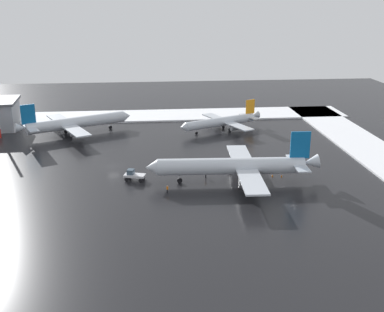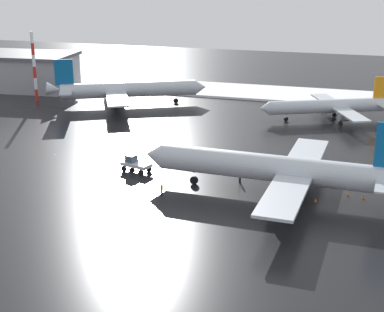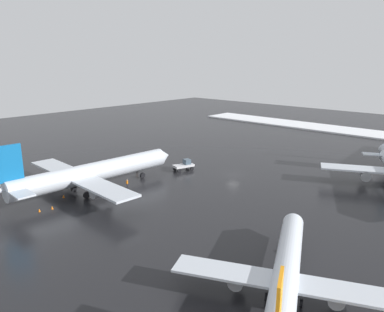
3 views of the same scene
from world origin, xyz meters
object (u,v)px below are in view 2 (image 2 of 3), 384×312
(pushback_tug, at_px, (135,163))
(traffic_cone_mid_line, at_px, (316,200))
(ground_crew_beside_wing, at_px, (240,176))
(ground_crew_by_nose_gear, at_px, (162,189))
(airplane_distant_tail, at_px, (330,106))
(airplane_far_rear, at_px, (280,169))
(ground_crew_mid_apron, at_px, (287,188))
(cargo_hangar, at_px, (23,71))
(traffic_cone_near_nose, at_px, (363,196))
(antenna_mast, at_px, (34,66))
(traffic_cone_wingtip_side, at_px, (348,193))
(airplane_parked_portside, at_px, (125,90))

(pushback_tug, bearing_deg, traffic_cone_mid_line, -172.50)
(ground_crew_beside_wing, relative_size, ground_crew_by_nose_gear, 1.00)
(airplane_distant_tail, xyz_separation_m, pushback_tug, (25.92, 39.58, -1.49))
(airplane_far_rear, relative_size, ground_crew_mid_apron, 22.25)
(ground_crew_by_nose_gear, distance_m, cargo_hangar, 79.76)
(pushback_tug, relative_size, traffic_cone_near_nose, 9.15)
(antenna_mast, bearing_deg, traffic_cone_wingtip_side, 151.24)
(antenna_mast, relative_size, cargo_hangar, 0.60)
(cargo_hangar, xyz_separation_m, traffic_cone_near_nose, (-82.10, 49.85, -4.17))
(airplane_far_rear, distance_m, cargo_hangar, 87.93)
(pushback_tug, height_order, ground_crew_beside_wing, pushback_tug)
(cargo_hangar, height_order, traffic_cone_mid_line, cargo_hangar)
(ground_crew_mid_apron, height_order, ground_crew_beside_wing, same)
(airplane_far_rear, relative_size, pushback_tug, 7.56)
(pushback_tug, relative_size, traffic_cone_wingtip_side, 9.15)
(airplane_far_rear, xyz_separation_m, ground_crew_by_nose_gear, (15.04, 4.88, -2.76))
(airplane_far_rear, height_order, antenna_mast, antenna_mast)
(airplane_far_rear, height_order, traffic_cone_near_nose, airplane_far_rear)
(ground_crew_beside_wing, distance_m, traffic_cone_wingtip_side, 15.15)
(airplane_distant_tail, relative_size, ground_crew_by_nose_gear, 15.57)
(pushback_tug, xyz_separation_m, traffic_cone_near_nose, (-33.21, 1.22, -1.01))
(airplane_parked_portside, xyz_separation_m, ground_crew_by_nose_gear, (-25.16, 47.62, -2.47))
(traffic_cone_near_nose, bearing_deg, airplane_parked_portside, -38.49)
(ground_crew_mid_apron, xyz_separation_m, ground_crew_by_nose_gear, (16.07, 5.25, 0.00))
(pushback_tug, distance_m, traffic_cone_near_nose, 33.24)
(ground_crew_beside_wing, xyz_separation_m, traffic_cone_mid_line, (-11.10, 4.26, -0.70))
(ground_crew_beside_wing, distance_m, antenna_mast, 67.37)
(airplane_distant_tail, distance_m, ground_crew_mid_apron, 42.52)
(airplane_distant_tail, xyz_separation_m, antenna_mast, (65.09, 1.67, 5.00))
(airplane_far_rear, relative_size, antenna_mast, 2.45)
(traffic_cone_near_nose, xyz_separation_m, traffic_cone_wingtip_side, (1.98, -0.49, 0.00))
(ground_crew_mid_apron, bearing_deg, airplane_distant_tail, -67.13)
(ground_crew_mid_apron, height_order, cargo_hangar, cargo_hangar)
(ground_crew_mid_apron, height_order, traffic_cone_mid_line, ground_crew_mid_apron)
(airplane_parked_portside, height_order, ground_crew_mid_apron, airplane_parked_portside)
(pushback_tug, bearing_deg, airplane_far_rear, -171.86)
(ground_crew_beside_wing, bearing_deg, traffic_cone_near_nose, -146.37)
(antenna_mast, height_order, traffic_cone_mid_line, antenna_mast)
(airplane_far_rear, xyz_separation_m, traffic_cone_mid_line, (-5.08, 1.05, -3.46))
(airplane_parked_portside, distance_m, ground_crew_mid_apron, 59.17)
(traffic_cone_near_nose, bearing_deg, traffic_cone_mid_line, 26.77)
(pushback_tug, height_order, antenna_mast, antenna_mast)
(pushback_tug, distance_m, cargo_hangar, 69.04)
(ground_crew_mid_apron, height_order, antenna_mast, antenna_mast)
(ground_crew_mid_apron, xyz_separation_m, traffic_cone_mid_line, (-4.05, 1.42, -0.70))
(airplane_distant_tail, bearing_deg, airplane_far_rear, 60.24)
(airplane_distant_tail, relative_size, traffic_cone_wingtip_side, 48.41)
(airplane_far_rear, xyz_separation_m, airplane_distant_tail, (-3.79, -42.77, -0.96))
(traffic_cone_near_nose, distance_m, traffic_cone_wingtip_side, 2.04)
(airplane_parked_portside, xyz_separation_m, traffic_cone_wingtip_side, (-49.29, 40.28, -3.16))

